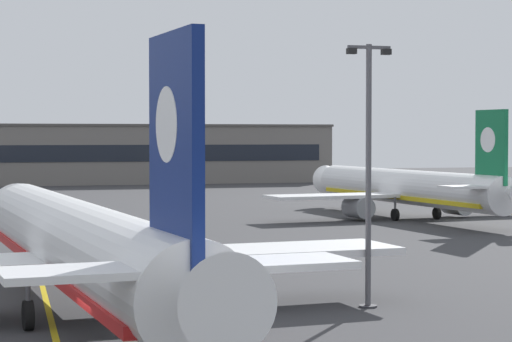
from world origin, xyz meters
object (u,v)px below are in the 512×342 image
at_px(apron_lamp_post, 368,170).
at_px(safety_cone_by_nose_gear, 59,267).
at_px(airliner_background, 408,188).
at_px(airliner_foreground, 79,246).

xyz_separation_m(apron_lamp_post, safety_cone_by_nose_gear, (-13.40, 17.60, -6.46)).
bearing_deg(airliner_background, airliner_foreground, -128.53).
bearing_deg(apron_lamp_post, airliner_foreground, 177.52).
relative_size(airliner_foreground, apron_lamp_post, 3.24).
distance_m(airliner_foreground, safety_cone_by_nose_gear, 17.29).
height_order(apron_lamp_post, safety_cone_by_nose_gear, apron_lamp_post).
distance_m(airliner_background, apron_lamp_post, 53.41).
bearing_deg(apron_lamp_post, safety_cone_by_nose_gear, 127.28).
relative_size(airliner_background, safety_cone_by_nose_gear, 68.76).
bearing_deg(airliner_background, apron_lamp_post, -116.33).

